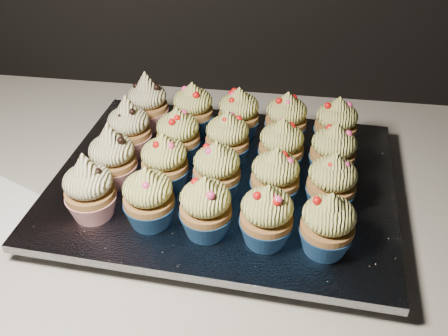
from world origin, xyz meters
name	(u,v)px	position (x,y,z in m)	size (l,w,h in m)	color
worktop	(241,201)	(0.00, 1.70, 0.88)	(2.44, 0.64, 0.04)	beige
baking_tray	(224,190)	(-0.02, 1.68, 0.91)	(0.43, 0.33, 0.02)	black
foil_lining	(224,181)	(-0.02, 1.68, 0.93)	(0.46, 0.36, 0.01)	silver
cupcake_0	(89,190)	(-0.17, 1.58, 0.97)	(0.06, 0.06, 0.10)	#A41621
cupcake_1	(149,198)	(-0.10, 1.58, 0.97)	(0.06, 0.06, 0.08)	navy
cupcake_2	(206,208)	(-0.03, 1.57, 0.97)	(0.06, 0.06, 0.08)	navy
cupcake_3	(267,216)	(0.04, 1.57, 0.97)	(0.06, 0.06, 0.08)	navy
cupcake_4	(328,225)	(0.11, 1.57, 0.97)	(0.06, 0.06, 0.08)	navy
cupcake_5	(113,158)	(-0.17, 1.65, 0.97)	(0.06, 0.06, 0.10)	#A41621
cupcake_6	(165,163)	(-0.10, 1.65, 0.97)	(0.06, 0.06, 0.08)	navy
cupcake_7	(217,171)	(-0.03, 1.65, 0.97)	(0.06, 0.06, 0.08)	navy
cupcake_8	(275,178)	(0.05, 1.64, 0.97)	(0.06, 0.06, 0.08)	navy
cupcake_9	(331,184)	(0.12, 1.64, 0.97)	(0.06, 0.06, 0.08)	navy
cupcake_10	(129,128)	(-0.17, 1.73, 0.97)	(0.06, 0.06, 0.10)	#A41621
cupcake_11	(178,136)	(-0.09, 1.72, 0.97)	(0.06, 0.06, 0.08)	navy
cupcake_12	(227,139)	(-0.02, 1.72, 0.97)	(0.06, 0.06, 0.08)	navy
cupcake_13	(281,147)	(0.05, 1.71, 0.97)	(0.06, 0.06, 0.08)	navy
cupcake_14	(333,152)	(0.12, 1.71, 0.97)	(0.06, 0.06, 0.08)	navy
cupcake_15	(148,103)	(-0.16, 1.80, 0.97)	(0.06, 0.06, 0.10)	#A41621
cupcake_16	(193,110)	(-0.09, 1.80, 0.97)	(0.06, 0.06, 0.08)	navy
cupcake_17	(239,115)	(-0.02, 1.79, 0.97)	(0.06, 0.06, 0.08)	navy
cupcake_18	(286,120)	(0.06, 1.79, 0.97)	(0.06, 0.06, 0.08)	navy
cupcake_19	(336,125)	(0.13, 1.78, 0.97)	(0.06, 0.06, 0.08)	navy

